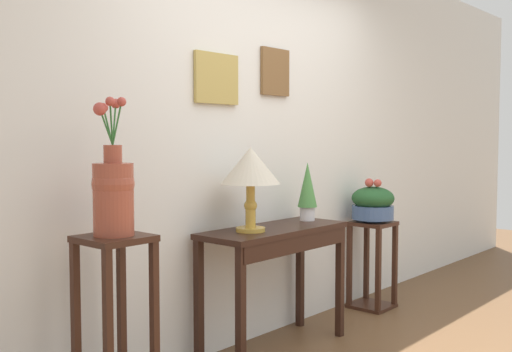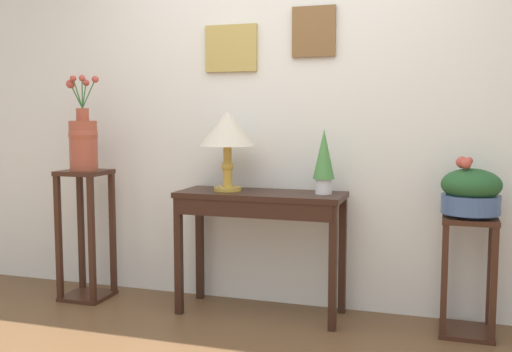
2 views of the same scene
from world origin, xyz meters
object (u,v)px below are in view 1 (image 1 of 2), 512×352
(table_lamp, at_px, (251,169))
(potted_plant_on_console, at_px, (307,189))
(pedestal_stand_left, at_px, (115,330))
(flower_vase_tall_left, at_px, (113,190))
(planter_bowl_wide_right, at_px, (373,203))
(pedestal_stand_right, at_px, (372,265))
(console_table, at_px, (277,248))

(table_lamp, height_order, potted_plant_on_console, table_lamp)
(pedestal_stand_left, bearing_deg, flower_vase_tall_left, 163.61)
(flower_vase_tall_left, distance_m, planter_bowl_wide_right, 2.50)
(pedestal_stand_right, bearing_deg, planter_bowl_wide_right, -159.43)
(planter_bowl_wide_right, bearing_deg, pedestal_stand_right, 20.57)
(potted_plant_on_console, height_order, flower_vase_tall_left, flower_vase_tall_left)
(pedestal_stand_left, height_order, planter_bowl_wide_right, planter_bowl_wide_right)
(pedestal_stand_left, bearing_deg, pedestal_stand_right, 1.95)
(pedestal_stand_right, bearing_deg, table_lamp, -179.12)
(pedestal_stand_left, distance_m, pedestal_stand_right, 2.49)
(console_table, distance_m, table_lamp, 0.55)
(console_table, relative_size, pedestal_stand_right, 1.52)
(potted_plant_on_console, distance_m, pedestal_stand_right, 1.08)
(planter_bowl_wide_right, bearing_deg, table_lamp, -179.13)
(table_lamp, xyz_separation_m, potted_plant_on_console, (0.62, 0.03, -0.16))
(console_table, xyz_separation_m, potted_plant_on_console, (0.39, 0.06, 0.34))
(potted_plant_on_console, relative_size, pedestal_stand_right, 0.58)
(potted_plant_on_console, bearing_deg, planter_bowl_wide_right, -0.74)
(table_lamp, relative_size, potted_plant_on_console, 1.28)
(pedestal_stand_left, distance_m, flower_vase_tall_left, 0.66)
(potted_plant_on_console, bearing_deg, console_table, -171.94)
(flower_vase_tall_left, distance_m, pedestal_stand_right, 2.60)
(potted_plant_on_console, distance_m, planter_bowl_wide_right, 0.87)
(table_lamp, bearing_deg, planter_bowl_wide_right, 0.87)
(console_table, relative_size, table_lamp, 2.07)
(potted_plant_on_console, xyz_separation_m, pedestal_stand_right, (0.85, -0.01, -0.66))
(pedestal_stand_left, bearing_deg, console_table, 1.82)
(pedestal_stand_left, height_order, pedestal_stand_right, pedestal_stand_left)
(flower_vase_tall_left, bearing_deg, pedestal_stand_right, 1.94)
(potted_plant_on_console, height_order, pedestal_stand_right, potted_plant_on_console)
(table_lamp, bearing_deg, flower_vase_tall_left, -176.53)
(table_lamp, height_order, pedestal_stand_left, table_lamp)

